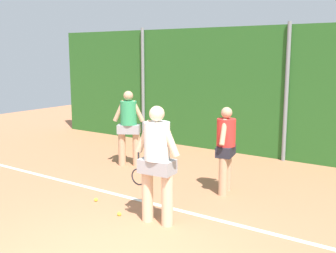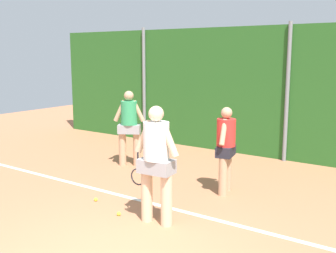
# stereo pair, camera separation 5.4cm
# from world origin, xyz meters

# --- Properties ---
(ground_plane) EXTENTS (26.66, 26.66, 0.00)m
(ground_plane) POSITION_xyz_m (0.00, 2.00, 0.00)
(ground_plane) COLOR #B2704C
(hedge_fence_backdrop) EXTENTS (15.71, 0.25, 3.41)m
(hedge_fence_backdrop) POSITION_xyz_m (0.00, 6.79, 1.70)
(hedge_fence_backdrop) COLOR #286023
(hedge_fence_backdrop) RESTS_ON ground_plane
(fence_post_left) EXTENTS (0.10, 0.10, 3.48)m
(fence_post_left) POSITION_xyz_m (-4.53, 6.61, 1.74)
(fence_post_left) COLOR gray
(fence_post_left) RESTS_ON ground_plane
(fence_post_center) EXTENTS (0.10, 0.10, 3.48)m
(fence_post_center) POSITION_xyz_m (0.00, 6.61, 1.74)
(fence_post_center) COLOR gray
(fence_post_center) RESTS_ON ground_plane
(court_baseline_paint) EXTENTS (11.48, 0.10, 0.01)m
(court_baseline_paint) POSITION_xyz_m (0.00, 2.22, 0.00)
(court_baseline_paint) COLOR white
(court_baseline_paint) RESTS_ON ground_plane
(player_foreground_near) EXTENTS (0.86, 0.41, 1.91)m
(player_foreground_near) POSITION_xyz_m (-0.32, 1.57, 1.07)
(player_foreground_near) COLOR beige
(player_foreground_near) RESTS_ON ground_plane
(player_midcourt) EXTENTS (0.39, 0.77, 1.70)m
(player_midcourt) POSITION_xyz_m (-0.10, 3.54, 0.95)
(player_midcourt) COLOR tan
(player_midcourt) RESTS_ON ground_plane
(player_backcourt_far) EXTENTS (0.69, 0.54, 1.83)m
(player_backcourt_far) POSITION_xyz_m (-2.95, 4.02, 1.03)
(player_backcourt_far) COLOR tan
(player_backcourt_far) RESTS_ON ground_plane
(tennis_ball_0) EXTENTS (0.07, 0.07, 0.07)m
(tennis_ball_0) POSITION_xyz_m (-1.84, 1.72, 0.03)
(tennis_ball_0) COLOR #CCDB33
(tennis_ball_0) RESTS_ON ground_plane
(tennis_ball_1) EXTENTS (0.07, 0.07, 0.07)m
(tennis_ball_1) POSITION_xyz_m (-0.72, 4.82, 0.03)
(tennis_ball_1) COLOR #CCDB33
(tennis_ball_1) RESTS_ON ground_plane
(tennis_ball_4) EXTENTS (0.07, 0.07, 0.07)m
(tennis_ball_4) POSITION_xyz_m (-1.02, 1.44, 0.03)
(tennis_ball_4) COLOR #CCDB33
(tennis_ball_4) RESTS_ON ground_plane
(tennis_ball_5) EXTENTS (0.07, 0.07, 0.07)m
(tennis_ball_5) POSITION_xyz_m (-1.42, 5.84, 0.03)
(tennis_ball_5) COLOR #CCDB33
(tennis_ball_5) RESTS_ON ground_plane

